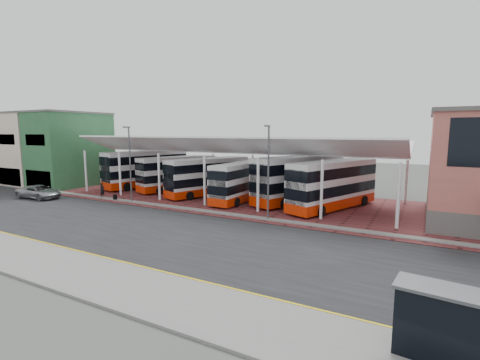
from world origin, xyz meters
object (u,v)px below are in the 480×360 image
at_px(bus_2, 208,177).
at_px(silver_car, 39,192).
at_px(bus_4, 299,179).
at_px(bus_5, 333,185).
at_px(bus_1, 177,173).
at_px(bus_shelter, 453,321).
at_px(bus_3, 243,182).
at_px(pedestrian, 102,190).
at_px(bus_0, 146,169).

bearing_deg(bus_2, silver_car, -125.80).
relative_size(bus_4, bus_5, 1.05).
bearing_deg(bus_2, bus_5, 19.08).
relative_size(bus_1, bus_4, 0.88).
height_order(silver_car, bus_shelter, bus_shelter).
bearing_deg(bus_2, bus_1, -171.89).
relative_size(bus_3, bus_shelter, 3.23).
bearing_deg(bus_5, pedestrian, -143.59).
bearing_deg(bus_5, silver_car, -140.60).
bearing_deg(silver_car, bus_5, -75.90).
height_order(bus_3, silver_car, bus_3).
relative_size(bus_1, pedestrian, 6.32).
bearing_deg(bus_4, bus_0, -158.60).
relative_size(bus_1, bus_3, 1.05).
height_order(bus_0, pedestrian, bus_0).
bearing_deg(bus_2, bus_0, -167.00).
height_order(bus_2, bus_shelter, bus_2).
distance_m(bus_3, bus_shelter, 28.09).
height_order(bus_0, bus_shelter, bus_0).
xyz_separation_m(bus_4, bus_shelter, (12.85, -23.14, -0.85)).
distance_m(bus_4, pedestrian, 22.20).
distance_m(bus_1, bus_4, 16.33).
bearing_deg(bus_shelter, bus_0, 152.42).
xyz_separation_m(bus_2, bus_4, (10.83, 1.20, 0.26)).
xyz_separation_m(bus_3, bus_shelter, (18.57, -21.06, -0.48)).
height_order(bus_2, silver_car, bus_2).
bearing_deg(bus_0, bus_3, 5.60).
xyz_separation_m(bus_4, pedestrian, (-20.50, -8.36, -1.60)).
bearing_deg(bus_0, pedestrian, -67.11).
xyz_separation_m(bus_0, bus_3, (16.17, -2.31, -0.35)).
xyz_separation_m(bus_0, pedestrian, (1.39, -8.59, -1.58)).
height_order(silver_car, pedestrian, pedestrian).
xyz_separation_m(bus_2, bus_3, (5.11, -0.87, -0.11)).
xyz_separation_m(bus_3, bus_5, (9.68, 0.52, 0.25)).
bearing_deg(pedestrian, bus_2, -59.34).
bearing_deg(silver_car, bus_1, -45.79).
distance_m(bus_0, bus_4, 21.89).
bearing_deg(bus_1, bus_4, 19.31).
height_order(bus_0, bus_4, bus_4).
height_order(bus_4, bus_shelter, bus_4).
distance_m(bus_3, bus_4, 6.10).
bearing_deg(bus_5, bus_1, -163.50).
bearing_deg(bus_4, bus_3, -138.08).
height_order(bus_3, bus_4, bus_4).
distance_m(bus_1, bus_5, 20.34).
relative_size(silver_car, bus_shelter, 1.68).
bearing_deg(bus_0, bus_4, 13.11).
bearing_deg(bus_3, bus_4, 21.87).
xyz_separation_m(bus_3, silver_car, (-21.02, -9.78, -1.37)).
xyz_separation_m(bus_1, bus_3, (10.60, -2.07, -0.08)).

